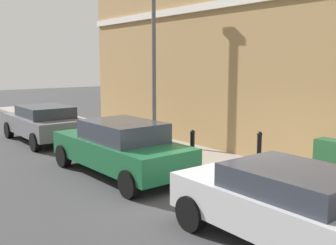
{
  "coord_description": "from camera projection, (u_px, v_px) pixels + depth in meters",
  "views": [
    {
      "loc": [
        -5.73,
        -5.28,
        2.95
      ],
      "look_at": [
        1.35,
        3.76,
        1.2
      ],
      "focal_mm": 41.74,
      "sensor_mm": 36.0,
      "label": 1
    }
  ],
  "objects": [
    {
      "name": "ground",
      "position": [
        229.0,
        208.0,
        8.05
      ],
      "size": [
        80.0,
        80.0,
        0.0
      ],
      "primitive_type": "plane",
      "color": "#38383A"
    },
    {
      "name": "sidewalk",
      "position": [
        144.0,
        144.0,
        13.94
      ],
      "size": [
        2.35,
        30.0,
        0.15
      ],
      "primitive_type": "cube",
      "color": "gray",
      "rests_on": "ground"
    },
    {
      "name": "corner_building",
      "position": [
        268.0,
        37.0,
        15.41
      ],
      "size": [
        7.87,
        13.36,
        7.93
      ],
      "color": "#9E7A4C",
      "rests_on": "ground"
    },
    {
      "name": "car_silver",
      "position": [
        289.0,
        205.0,
        6.2
      ],
      "size": [
        1.86,
        3.97,
        1.34
      ],
      "rotation": [
        0.0,
        0.0,
        1.56
      ],
      "color": "#B7B7BC",
      "rests_on": "ground"
    },
    {
      "name": "car_green",
      "position": [
        120.0,
        147.0,
        10.3
      ],
      "size": [
        1.94,
        4.53,
        1.46
      ],
      "rotation": [
        0.0,
        0.0,
        1.59
      ],
      "color": "#195933",
      "rests_on": "ground"
    },
    {
      "name": "car_grey",
      "position": [
        44.0,
        122.0,
        14.75
      ],
      "size": [
        1.97,
        4.15,
        1.36
      ],
      "rotation": [
        0.0,
        0.0,
        1.57
      ],
      "color": "slate",
      "rests_on": "ground"
    },
    {
      "name": "utility_cabinet",
      "position": [
        328.0,
        167.0,
        8.61
      ],
      "size": [
        0.46,
        0.61,
        1.15
      ],
      "color": "#1E4C28",
      "rests_on": "sidewalk"
    },
    {
      "name": "bollard_near_cabinet",
      "position": [
        259.0,
        150.0,
        10.22
      ],
      "size": [
        0.14,
        0.14,
        1.04
      ],
      "color": "black",
      "rests_on": "sidewalk"
    },
    {
      "name": "bollard_far_kerb",
      "position": [
        192.0,
        148.0,
        10.46
      ],
      "size": [
        0.14,
        0.14,
        1.04
      ],
      "color": "black",
      "rests_on": "sidewalk"
    },
    {
      "name": "lamppost",
      "position": [
        154.0,
        53.0,
        13.18
      ],
      "size": [
        0.2,
        0.44,
        5.72
      ],
      "color": "#59595B",
      "rests_on": "sidewalk"
    }
  ]
}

